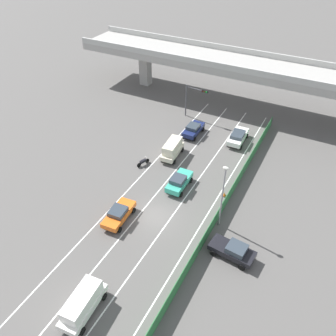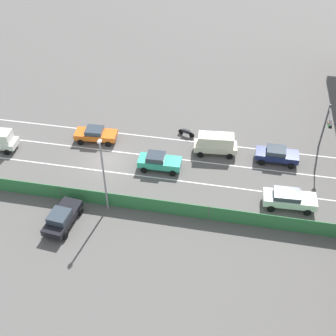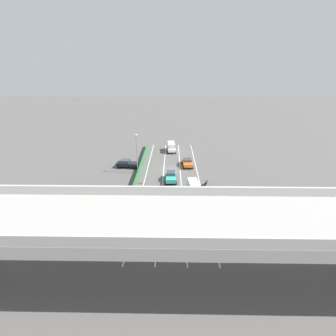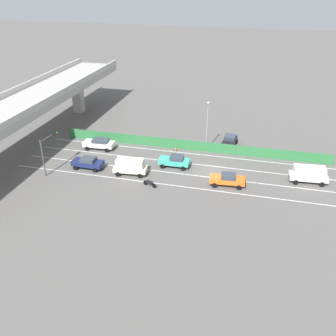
# 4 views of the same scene
# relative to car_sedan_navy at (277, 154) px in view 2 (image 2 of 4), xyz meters

# --- Properties ---
(ground_plane) EXTENTS (300.00, 300.00, 0.00)m
(ground_plane) POSITION_rel_car_sedan_navy_xyz_m (3.19, -16.82, -0.89)
(ground_plane) COLOR #565451
(lane_line_left_edge) EXTENTS (0.14, 44.57, 0.01)m
(lane_line_left_edge) POSITION_rel_car_sedan_navy_xyz_m (-1.70, -12.54, -0.88)
(lane_line_left_edge) COLOR silver
(lane_line_left_edge) RESTS_ON ground
(lane_line_mid_left) EXTENTS (0.14, 44.57, 0.01)m
(lane_line_mid_left) POSITION_rel_car_sedan_navy_xyz_m (1.56, -12.54, -0.88)
(lane_line_mid_left) COLOR silver
(lane_line_mid_left) RESTS_ON ground
(lane_line_mid_right) EXTENTS (0.14, 44.57, 0.01)m
(lane_line_mid_right) POSITION_rel_car_sedan_navy_xyz_m (4.82, -12.54, -0.88)
(lane_line_mid_right) COLOR silver
(lane_line_mid_right) RESTS_ON ground
(lane_line_right_edge) EXTENTS (0.14, 44.57, 0.01)m
(lane_line_right_edge) POSITION_rel_car_sedan_navy_xyz_m (8.08, -12.54, -0.88)
(lane_line_right_edge) COLOR silver
(lane_line_right_edge) RESTS_ON ground
(green_fence) EXTENTS (0.10, 40.67, 1.55)m
(green_fence) POSITION_rel_car_sedan_navy_xyz_m (9.33, -12.54, -0.11)
(green_fence) COLOR #2D753D
(green_fence) RESTS_ON ground
(car_sedan_navy) EXTENTS (2.04, 4.29, 1.59)m
(car_sedan_navy) POSITION_rel_car_sedan_navy_xyz_m (0.00, 0.00, 0.00)
(car_sedan_navy) COLOR navy
(car_sedan_navy) RESTS_ON ground
(car_taxi_orange) EXTENTS (2.30, 4.55, 1.53)m
(car_taxi_orange) POSITION_rel_car_sedan_navy_xyz_m (0.08, -19.05, -0.03)
(car_taxi_orange) COLOR orange
(car_taxi_orange) RESTS_ON ground
(car_taxi_teal) EXTENTS (2.05, 4.27, 1.68)m
(car_taxi_teal) POSITION_rel_car_sedan_navy_xyz_m (3.37, -11.42, 0.03)
(car_taxi_teal) COLOR teal
(car_taxi_teal) RESTS_ON ground
(car_van_cream) EXTENTS (2.25, 4.54, 2.23)m
(car_van_cream) POSITION_rel_car_sedan_navy_xyz_m (-0.20, -6.21, 0.37)
(car_van_cream) COLOR beige
(car_van_cream) RESTS_ON ground
(car_hatchback_white) EXTENTS (2.22, 4.73, 1.63)m
(car_hatchback_white) POSITION_rel_car_sedan_navy_xyz_m (6.31, 1.06, 0.04)
(car_hatchback_white) COLOR silver
(car_hatchback_white) RESTS_ON ground
(motorcycle) EXTENTS (0.85, 1.87, 0.93)m
(motorcycle) POSITION_rel_car_sedan_navy_xyz_m (-2.63, -9.62, -0.43)
(motorcycle) COLOR black
(motorcycle) RESTS_ON ground
(parked_sedan_dark) EXTENTS (4.46, 2.38, 1.64)m
(parked_sedan_dark) POSITION_rel_car_sedan_navy_xyz_m (12.31, -18.01, 0.00)
(parked_sedan_dark) COLOR black
(parked_sedan_dark) RESTS_ON ground
(traffic_light) EXTENTS (3.68, 0.61, 5.18)m
(traffic_light) POSITION_rel_car_sedan_navy_xyz_m (-2.10, 4.42, 2.82)
(traffic_light) COLOR #47474C
(traffic_light) RESTS_ON ground
(street_lamp) EXTENTS (0.60, 0.36, 7.64)m
(street_lamp) POSITION_rel_car_sedan_navy_xyz_m (9.69, -14.80, 3.71)
(street_lamp) COLOR gray
(street_lamp) RESTS_ON ground
(traffic_cone) EXTENTS (0.47, 0.47, 0.55)m
(traffic_cone) POSITION_rel_car_sedan_navy_xyz_m (8.64, -10.34, -0.63)
(traffic_cone) COLOR orange
(traffic_cone) RESTS_ON ground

